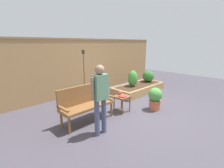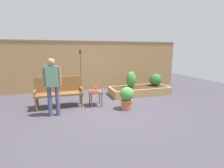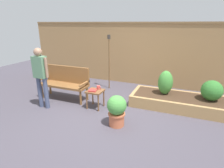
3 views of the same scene
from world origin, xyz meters
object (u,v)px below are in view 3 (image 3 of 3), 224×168
object	(u,v)px
cup_on_table	(98,87)
shrub_near_bench	(165,83)
potted_boxwood	(117,109)
book_on_table	(93,90)
side_table	(95,93)
garden_bench	(65,80)
person_by_bench	(41,73)
shrub_far_corner	(212,90)
tiki_torch	(109,53)

from	to	relation	value
cup_on_table	shrub_near_bench	distance (m)	1.78
potted_boxwood	book_on_table	bearing A→B (deg)	147.44
side_table	shrub_near_bench	distance (m)	1.88
potted_boxwood	side_table	bearing A→B (deg)	143.51
garden_bench	book_on_table	xyz separation A→B (m)	(1.06, -0.33, -0.05)
potted_boxwood	shrub_near_bench	distance (m)	1.73
side_table	book_on_table	bearing A→B (deg)	-125.82
side_table	book_on_table	distance (m)	0.12
book_on_table	person_by_bench	world-z (taller)	person_by_bench
shrub_far_corner	tiki_torch	xyz separation A→B (m)	(-2.99, 0.61, 0.66)
shrub_far_corner	person_by_bench	distance (m)	4.25
side_table	cup_on_table	size ratio (longest dim) A/B	3.79
garden_bench	potted_boxwood	xyz separation A→B (m)	(1.93, -0.88, -0.17)
side_table	tiki_torch	bearing A→B (deg)	99.43
cup_on_table	person_by_bench	world-z (taller)	person_by_bench
garden_bench	shrub_near_bench	bearing A→B (deg)	12.94
garden_bench	cup_on_table	size ratio (longest dim) A/B	11.37
garden_bench	shrub_far_corner	size ratio (longest dim) A/B	2.86
potted_boxwood	garden_bench	bearing A→B (deg)	155.47
tiki_torch	person_by_bench	size ratio (longest dim) A/B	1.14
cup_on_table	tiki_torch	bearing A→B (deg)	101.74
shrub_near_bench	person_by_bench	distance (m)	3.22
side_table	shrub_far_corner	distance (m)	2.89
garden_bench	tiki_torch	size ratio (longest dim) A/B	0.81
tiki_torch	person_by_bench	distance (m)	2.26
cup_on_table	shrub_near_bench	size ratio (longest dim) A/B	0.20
garden_bench	cup_on_table	distance (m)	1.15
book_on_table	person_by_bench	bearing A→B (deg)	-173.18
garden_bench	person_by_bench	world-z (taller)	person_by_bench
cup_on_table	shrub_far_corner	distance (m)	2.81
side_table	potted_boxwood	distance (m)	1.02
side_table	cup_on_table	xyz separation A→B (m)	(0.04, 0.12, 0.13)
book_on_table	shrub_far_corner	size ratio (longest dim) A/B	0.38
side_table	potted_boxwood	size ratio (longest dim) A/B	0.70
garden_bench	side_table	xyz separation A→B (m)	(1.10, -0.27, -0.15)
potted_boxwood	tiki_torch	bearing A→B (deg)	116.87
shrub_far_corner	side_table	bearing A→B (deg)	-161.84
tiki_torch	side_table	bearing A→B (deg)	-80.57
shrub_near_bench	tiki_torch	bearing A→B (deg)	161.98
shrub_near_bench	shrub_far_corner	xyz separation A→B (m)	(1.11, -0.00, -0.07)
garden_bench	shrub_near_bench	distance (m)	2.81
potted_boxwood	shrub_far_corner	size ratio (longest dim) A/B	1.36
potted_boxwood	shrub_far_corner	world-z (taller)	shrub_far_corner
garden_bench	potted_boxwood	bearing A→B (deg)	-24.53
side_table	shrub_far_corner	bearing A→B (deg)	18.16
potted_boxwood	person_by_bench	distance (m)	2.16
book_on_table	person_by_bench	distance (m)	1.36
potted_boxwood	shrub_near_bench	xyz separation A→B (m)	(0.81, 1.51, 0.24)
shrub_near_bench	tiki_torch	xyz separation A→B (m)	(-1.88, 0.61, 0.59)
garden_bench	book_on_table	bearing A→B (deg)	-17.13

